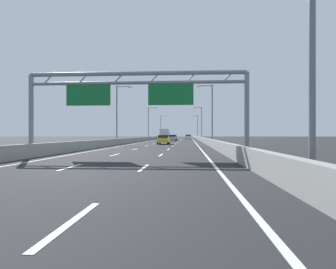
{
  "coord_description": "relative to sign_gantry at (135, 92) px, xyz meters",
  "views": [
    {
      "loc": [
        3.93,
        -1.9,
        1.6
      ],
      "look_at": [
        -0.91,
        69.83,
        1.56
      ],
      "focal_mm": 32.58,
      "sensor_mm": 36.0,
      "label": 1
    }
  ],
  "objects": [
    {
      "name": "lane_dash_left_15",
      "position": [
        -1.68,
        117.64,
        -4.82
      ],
      "size": [
        0.16,
        3.0,
        0.01
      ],
      "primitive_type": "cube",
      "color": "white",
      "rests_on": "ground_plane"
    },
    {
      "name": "lane_dash_right_9",
      "position": [
        1.92,
        63.64,
        -4.82
      ],
      "size": [
        0.16,
        3.0,
        0.01
      ],
      "primitive_type": "cube",
      "color": "white",
      "rests_on": "ground_plane"
    },
    {
      "name": "lane_dash_left_5",
      "position": [
        -1.68,
        27.64,
        -4.82
      ],
      "size": [
        0.16,
        3.0,
        0.01
      ],
      "primitive_type": "cube",
      "color": "white",
      "rests_on": "ground_plane"
    },
    {
      "name": "lane_dash_left_16",
      "position": [
        -1.68,
        126.64,
        -4.82
      ],
      "size": [
        0.16,
        3.0,
        0.01
      ],
      "primitive_type": "cube",
      "color": "white",
      "rests_on": "ground_plane"
    },
    {
      "name": "lane_dash_right_3",
      "position": [
        1.92,
        9.64,
        -4.82
      ],
      "size": [
        0.16,
        3.0,
        0.01
      ],
      "primitive_type": "cube",
      "color": "white",
      "rests_on": "ground_plane"
    },
    {
      "name": "streetlamp_right_mid",
      "position": [
        7.59,
        26.0,
        0.57
      ],
      "size": [
        2.58,
        0.28,
        9.5
      ],
      "color": "slate",
      "rests_on": "ground_plane"
    },
    {
      "name": "lane_dash_left_17",
      "position": [
        -1.68,
        135.64,
        -4.82
      ],
      "size": [
        0.16,
        3.0,
        0.01
      ],
      "primitive_type": "cube",
      "color": "white",
      "rests_on": "ground_plane"
    },
    {
      "name": "lane_dash_left_7",
      "position": [
        -1.68,
        45.64,
        -4.82
      ],
      "size": [
        0.16,
        3.0,
        0.01
      ],
      "primitive_type": "cube",
      "color": "white",
      "rests_on": "ground_plane"
    },
    {
      "name": "barrier_right",
      "position": [
        7.02,
        89.14,
        -4.36
      ],
      "size": [
        0.45,
        220.0,
        0.95
      ],
      "color": "#9E9E99",
      "rests_on": "ground_plane"
    },
    {
      "name": "streetlamp_right_far",
      "position": [
        7.59,
        65.2,
        0.57
      ],
      "size": [
        2.58,
        0.28,
        9.5
      ],
      "color": "slate",
      "rests_on": "ground_plane"
    },
    {
      "name": "lane_dash_left_6",
      "position": [
        -1.68,
        36.64,
        -4.82
      ],
      "size": [
        0.16,
        3.0,
        0.01
      ],
      "primitive_type": "cube",
      "color": "white",
      "rests_on": "ground_plane"
    },
    {
      "name": "green_car",
      "position": [
        3.77,
        105.64,
        -4.07
      ],
      "size": [
        1.85,
        4.17,
        1.48
      ],
      "color": "#1E7A38",
      "rests_on": "ground_plane"
    },
    {
      "name": "barrier_left",
      "position": [
        -6.78,
        89.14,
        -4.36
      ],
      "size": [
        0.45,
        220.0,
        0.95
      ],
      "color": "#9E9E99",
      "rests_on": "ground_plane"
    },
    {
      "name": "lane_dash_right_10",
      "position": [
        1.92,
        72.64,
        -4.82
      ],
      "size": [
        0.16,
        3.0,
        0.01
      ],
      "primitive_type": "cube",
      "color": "white",
      "rests_on": "ground_plane"
    },
    {
      "name": "lane_dash_left_4",
      "position": [
        -1.68,
        18.64,
        -4.82
      ],
      "size": [
        0.16,
        3.0,
        0.01
      ],
      "primitive_type": "cube",
      "color": "white",
      "rests_on": "ground_plane"
    },
    {
      "name": "lane_dash_left_10",
      "position": [
        -1.68,
        72.64,
        -4.82
      ],
      "size": [
        0.16,
        3.0,
        0.01
      ],
      "primitive_type": "cube",
      "color": "white",
      "rests_on": "ground_plane"
    },
    {
      "name": "lane_dash_left_14",
      "position": [
        -1.68,
        108.64,
        -4.82
      ],
      "size": [
        0.16,
        3.0,
        0.01
      ],
      "primitive_type": "cube",
      "color": "white",
      "rests_on": "ground_plane"
    },
    {
      "name": "streetlamp_right_distant",
      "position": [
        7.59,
        104.39,
        0.57
      ],
      "size": [
        2.58,
        0.28,
        9.5
      ],
      "color": "slate",
      "rests_on": "ground_plane"
    },
    {
      "name": "white_car",
      "position": [
        3.96,
        76.88,
        -4.07
      ],
      "size": [
        1.85,
        4.49,
        1.49
      ],
      "color": "silver",
      "rests_on": "ground_plane"
    },
    {
      "name": "lane_dash_right_15",
      "position": [
        1.92,
        117.64,
        -4.82
      ],
      "size": [
        0.16,
        3.0,
        0.01
      ],
      "primitive_type": "cube",
      "color": "white",
      "rests_on": "ground_plane"
    },
    {
      "name": "lane_dash_left_9",
      "position": [
        -1.68,
        63.64,
        -4.82
      ],
      "size": [
        0.16,
        3.0,
        0.01
      ],
      "primitive_type": "cube",
      "color": "white",
      "rests_on": "ground_plane"
    },
    {
      "name": "streetlamp_left_distant",
      "position": [
        -7.34,
        104.39,
        0.57
      ],
      "size": [
        2.58,
        0.28,
        9.5
      ],
      "color": "slate",
      "rests_on": "ground_plane"
    },
    {
      "name": "lane_dash_right_16",
      "position": [
        1.92,
        126.64,
        -4.82
      ],
      "size": [
        0.16,
        3.0,
        0.01
      ],
      "primitive_type": "cube",
      "color": "white",
      "rests_on": "ground_plane"
    },
    {
      "name": "lane_dash_left_11",
      "position": [
        -1.68,
        81.64,
        -4.82
      ],
      "size": [
        0.16,
        3.0,
        0.01
      ],
      "primitive_type": "cube",
      "color": "white",
      "rests_on": "ground_plane"
    },
    {
      "name": "lane_dash_right_0",
      "position": [
        1.92,
        -17.36,
        -4.82
      ],
      "size": [
        0.16,
        3.0,
        0.01
      ],
      "primitive_type": "cube",
      "color": "white",
      "rests_on": "ground_plane"
    },
    {
      "name": "lane_dash_right_17",
      "position": [
        1.92,
        135.64,
        -4.82
      ],
      "size": [
        0.16,
        3.0,
        0.01
      ],
      "primitive_type": "cube",
      "color": "white",
      "rests_on": "ground_plane"
    },
    {
      "name": "lane_dash_right_2",
      "position": [
        1.92,
        0.64,
        -4.82
      ],
      "size": [
        0.16,
        3.0,
        0.01
      ],
      "primitive_type": "cube",
      "color": "white",
      "rests_on": "ground_plane"
    },
    {
      "name": "lane_dash_right_11",
      "position": [
        1.92,
        81.64,
        -4.82
      ],
      "size": [
        0.16,
        3.0,
        0.01
      ],
      "primitive_type": "cube",
      "color": "white",
      "rests_on": "ground_plane"
    },
    {
      "name": "lane_dash_right_13",
      "position": [
        1.92,
        99.64,
        -4.82
      ],
      "size": [
        0.16,
        3.0,
        0.01
      ],
      "primitive_type": "cube",
      "color": "white",
      "rests_on": "ground_plane"
    },
    {
      "name": "lane_dash_left_2",
      "position": [
        -1.68,
        0.64,
        -4.82
      ],
      "size": [
        0.16,
        3.0,
        0.01
      ],
      "primitive_type": "cube",
      "color": "white",
      "rests_on": "ground_plane"
    },
    {
      "name": "blue_car",
      "position": [
        -3.51,
        83.51,
        -4.11
      ],
      "size": [
        1.7,
        4.35,
        1.42
      ],
      "color": "#2347AD",
      "rests_on": "ground_plane"
    },
    {
      "name": "lane_dash_right_5",
      "position": [
        1.92,
        27.64,
        -4.82
      ],
      "size": [
        0.16,
        3.0,
        0.01
      ],
      "primitive_type": "cube",
      "color": "white",
      "rests_on": "ground_plane"
    },
    {
      "name": "streetlamp_left_far",
      "position": [
        -7.34,
        65.2,
        0.57
      ],
      "size": [
        2.58,
        0.28,
        9.5
      ],
      "color": "slate",
      "rests_on": "ground_plane"
    },
    {
      "name": "lane_dash_right_7",
      "position": [
        1.92,
        45.64,
        -4.82
      ],
      "size": [
        0.16,
        3.0,
        0.01
      ],
      "primitive_type": "cube",
      "color": "white",
      "rests_on": "ground_plane"
    },
    {
      "name": "lane_dash_left_1",
      "position": [
        -1.68,
        -8.36,
        -4.82
      ],
      "size": [
        0.16,
        3.0,
        0.01
      ],
      "primitive_type": "cube",
      "color": "white",
      "rests_on": "ground_plane"
    },
    {
      "name": "edge_line_right",
      "position": [
        5.37,
        67.14,
        -4.82
      ],
      "size": [
        0.16,
        176.0,
        0.01
      ],
      "primitive_type": "cube",
      "color": "white",
      "rests_on": "ground_plane"
    },
    {
      "name": "silver_car",
      "position": [
        0.22,
        49.97,
        -4.06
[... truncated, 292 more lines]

